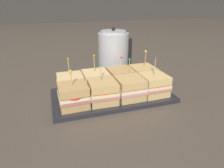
{
  "coord_description": "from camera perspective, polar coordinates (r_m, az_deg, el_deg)",
  "views": [
    {
      "loc": [
        -0.24,
        -0.76,
        0.41
      ],
      "look_at": [
        0.0,
        0.0,
        0.06
      ],
      "focal_mm": 32.0,
      "sensor_mm": 36.0,
      "label": 1
    }
  ],
  "objects": [
    {
      "name": "sandwich_back_center_right",
      "position": [
        0.94,
        2.35,
        1.65
      ],
      "size": [
        0.12,
        0.12,
        0.15
      ],
      "color": "tan",
      "rests_on": "serving_platter"
    },
    {
      "name": "ground_plane",
      "position": [
        0.89,
        -0.0,
        -3.82
      ],
      "size": [
        6.0,
        6.0,
        0.0
      ],
      "primitive_type": "plane",
      "color": "#4C4238"
    },
    {
      "name": "sandwich_front_center_right",
      "position": [
        0.84,
        5.07,
        -1.19
      ],
      "size": [
        0.12,
        0.12,
        0.17
      ],
      "color": "tan",
      "rests_on": "serving_platter"
    },
    {
      "name": "sandwich_back_far_left",
      "position": [
        0.89,
        -11.78,
        -0.13
      ],
      "size": [
        0.11,
        0.11,
        0.16
      ],
      "color": "#DBB77A",
      "rests_on": "serving_platter"
    },
    {
      "name": "sandwich_front_far_left",
      "position": [
        0.78,
        -10.97,
        -3.31
      ],
      "size": [
        0.12,
        0.12,
        0.15
      ],
      "color": "tan",
      "rests_on": "serving_platter"
    },
    {
      "name": "sandwich_front_center_left",
      "position": [
        0.8,
        -2.66,
        -2.22
      ],
      "size": [
        0.12,
        0.12,
        0.16
      ],
      "color": "tan",
      "rests_on": "serving_platter"
    },
    {
      "name": "sandwich_back_center_left",
      "position": [
        0.9,
        -4.68,
        0.8
      ],
      "size": [
        0.11,
        0.12,
        0.17
      ],
      "color": "#DBB77A",
      "rests_on": "serving_platter"
    },
    {
      "name": "serving_platter",
      "position": [
        0.89,
        -0.0,
        -3.3
      ],
      "size": [
        0.52,
        0.27,
        0.02
      ],
      "color": "#232328",
      "rests_on": "ground_plane"
    },
    {
      "name": "sandwich_front_far_right",
      "position": [
        0.88,
        11.82,
        -0.23
      ],
      "size": [
        0.12,
        0.12,
        0.17
      ],
      "color": "tan",
      "rests_on": "serving_platter"
    },
    {
      "name": "sandwich_back_far_right",
      "position": [
        0.98,
        8.68,
        2.39
      ],
      "size": [
        0.12,
        0.12,
        0.17
      ],
      "color": "tan",
      "rests_on": "serving_platter"
    },
    {
      "name": "kettle_steel",
      "position": [
        1.12,
        0.42,
        8.63
      ],
      "size": [
        0.19,
        0.17,
        0.27
      ],
      "color": "#B7BABF",
      "rests_on": "ground_plane"
    }
  ]
}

